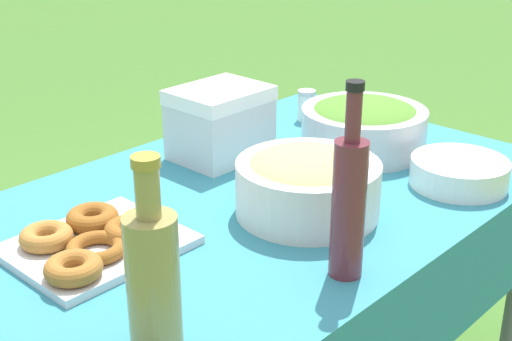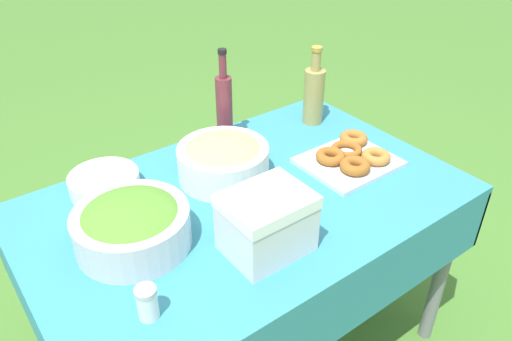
{
  "view_description": "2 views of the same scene",
  "coord_description": "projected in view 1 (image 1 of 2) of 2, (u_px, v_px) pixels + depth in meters",
  "views": [
    {
      "loc": [
        -1.03,
        -0.95,
        1.36
      ],
      "look_at": [
        -0.06,
        -0.04,
        0.8
      ],
      "focal_mm": 50.0,
      "sensor_mm": 36.0,
      "label": 1
    },
    {
      "loc": [
        0.71,
        1.0,
        1.62
      ],
      "look_at": [
        -0.03,
        0.01,
        0.81
      ],
      "focal_mm": 35.0,
      "sensor_mm": 36.0,
      "label": 2
    }
  ],
  "objects": [
    {
      "name": "picnic_table",
      "position": [
        261.0,
        234.0,
        1.58
      ],
      "size": [
        1.32,
        0.84,
        0.72
      ],
      "color": "teal",
      "rests_on": "ground_plane"
    },
    {
      "name": "salad_bowl",
      "position": [
        364.0,
        124.0,
        1.75
      ],
      "size": [
        0.31,
        0.31,
        0.13
      ],
      "color": "silver",
      "rests_on": "picnic_table"
    },
    {
      "name": "pasta_bowl",
      "position": [
        308.0,
        182.0,
        1.42
      ],
      "size": [
        0.29,
        0.29,
        0.13
      ],
      "color": "white",
      "rests_on": "picnic_table"
    },
    {
      "name": "donut_platter",
      "position": [
        93.0,
        242.0,
        1.29
      ],
      "size": [
        0.32,
        0.27,
        0.05
      ],
      "color": "silver",
      "rests_on": "picnic_table"
    },
    {
      "name": "plate_stack",
      "position": [
        459.0,
        172.0,
        1.57
      ],
      "size": [
        0.21,
        0.21,
        0.06
      ],
      "color": "white",
      "rests_on": "picnic_table"
    },
    {
      "name": "olive_oil_bottle",
      "position": [
        153.0,
        276.0,
        1.0
      ],
      "size": [
        0.08,
        0.08,
        0.3
      ],
      "color": "#998E4C",
      "rests_on": "picnic_table"
    },
    {
      "name": "wine_bottle",
      "position": [
        349.0,
        203.0,
        1.18
      ],
      "size": [
        0.06,
        0.06,
        0.34
      ],
      "color": "maroon",
      "rests_on": "picnic_table"
    },
    {
      "name": "cooler_box",
      "position": [
        220.0,
        123.0,
        1.7
      ],
      "size": [
        0.22,
        0.18,
        0.17
      ],
      "color": "silver",
      "rests_on": "picnic_table"
    },
    {
      "name": "salt_shaker",
      "position": [
        306.0,
        105.0,
        1.97
      ],
      "size": [
        0.05,
        0.05,
        0.09
      ],
      "color": "white",
      "rests_on": "picnic_table"
    }
  ]
}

